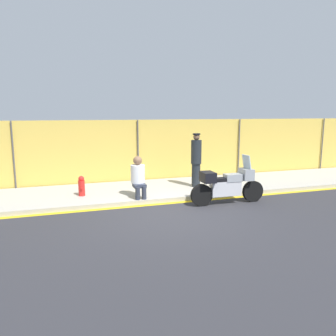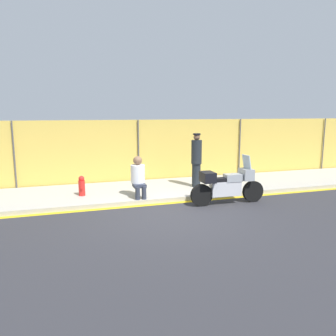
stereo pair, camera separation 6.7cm
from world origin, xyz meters
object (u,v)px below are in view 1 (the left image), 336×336
(motorcycle, at_px, (227,185))
(fire_hydrant, at_px, (82,186))
(officer_standing, at_px, (196,159))
(person_seated_on_curb, at_px, (138,175))

(motorcycle, bearing_deg, fire_hydrant, 158.12)
(motorcycle, height_order, fire_hydrant, motorcycle)
(officer_standing, bearing_deg, fire_hydrant, -178.60)
(officer_standing, relative_size, fire_hydrant, 2.96)
(motorcycle, xyz_separation_m, officer_standing, (-0.23, 1.88, 0.51))
(person_seated_on_curb, xyz_separation_m, fire_hydrant, (-1.66, 0.68, -0.38))
(officer_standing, distance_m, fire_hydrant, 3.96)
(person_seated_on_curb, relative_size, fire_hydrant, 2.00)
(motorcycle, bearing_deg, person_seated_on_curb, 157.27)
(motorcycle, distance_m, fire_hydrant, 4.50)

